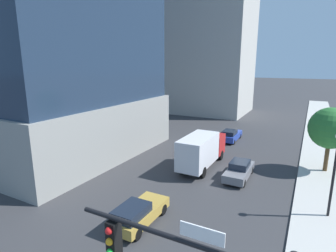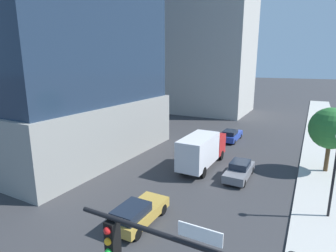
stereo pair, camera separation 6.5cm
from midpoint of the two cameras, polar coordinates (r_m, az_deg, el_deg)
The scene contains 8 objects.
sidewalk at distance 22.63m, azimuth 30.52°, elevation -14.17°, with size 4.23×120.00×0.15m, color #B2AFA8.
construction_building at distance 56.65m, azimuth 9.10°, elevation 19.25°, with size 16.44×15.73×36.91m.
street_lamp at distance 19.73m, azimuth 31.84°, elevation -6.52°, with size 0.44×0.44×5.53m.
street_tree at distance 27.94m, azimuth 31.10°, elevation -0.44°, with size 3.69×3.69×5.84m.
car_gray at distance 24.59m, azimuth 14.83°, elevation -8.95°, with size 1.76×4.62×1.48m.
car_blue at distance 35.81m, azimuth 13.17°, elevation -1.90°, with size 1.81×4.72×1.47m.
car_gold at distance 17.59m, azimuth -6.25°, elevation -17.72°, with size 1.82×4.41×1.51m.
box_truck at distance 25.94m, azimuth 7.19°, elevation -4.88°, with size 2.31×7.51×3.25m.
Camera 2 is at (6.69, -0.38, 9.73)m, focal length 29.02 mm.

